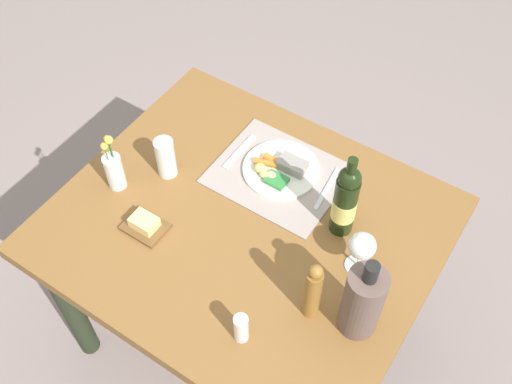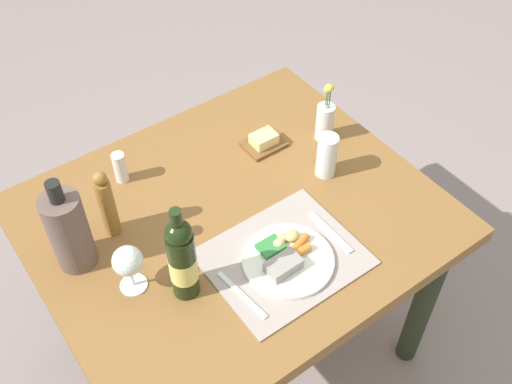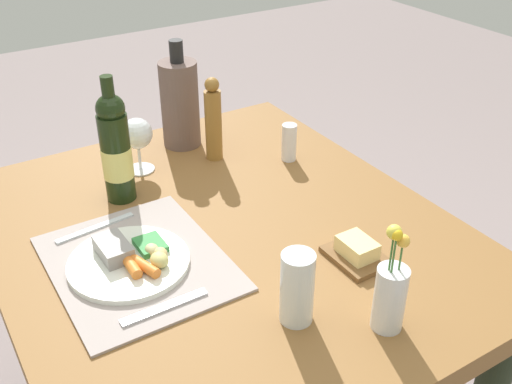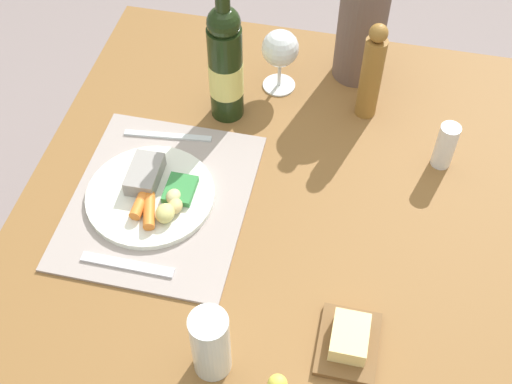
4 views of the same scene
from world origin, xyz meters
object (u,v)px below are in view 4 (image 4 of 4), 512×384
(wine_bottle, at_px, (225,64))
(pepper_mill, at_px, (372,73))
(cooler_bottle, at_px, (362,28))
(salt_shaker, at_px, (445,146))
(fork, at_px, (168,136))
(butter_dish, at_px, (349,340))
(water_tumbler, at_px, (211,347))
(dining_table, at_px, (268,244))
(knife, at_px, (127,265))
(wine_glass, at_px, (280,50))
(dinner_plate, at_px, (152,193))

(wine_bottle, distance_m, pepper_mill, 0.30)
(cooler_bottle, xyz_separation_m, salt_shaker, (0.24, 0.20, -0.07))
(fork, relative_size, butter_dish, 1.42)
(butter_dish, bearing_deg, pepper_mill, -176.35)
(cooler_bottle, xyz_separation_m, water_tumbler, (0.76, -0.14, -0.06))
(dining_table, distance_m, knife, 0.31)
(wine_glass, bearing_deg, butter_dish, 21.40)
(dinner_plate, relative_size, cooler_bottle, 0.83)
(wine_glass, bearing_deg, salt_shaker, 66.79)
(wine_glass, distance_m, butter_dish, 0.65)
(dining_table, relative_size, water_tumbler, 7.79)
(knife, relative_size, wine_glass, 1.18)
(dinner_plate, xyz_separation_m, fork, (-0.16, -0.02, -0.01))
(dining_table, relative_size, butter_dish, 8.75)
(water_tumbler, bearing_deg, knife, -126.70)
(cooler_bottle, bearing_deg, wine_bottle, -53.69)
(pepper_mill, relative_size, cooler_bottle, 0.77)
(dining_table, xyz_separation_m, fork, (-0.15, -0.25, 0.11))
(dining_table, xyz_separation_m, water_tumbler, (0.32, -0.03, 0.17))
(cooler_bottle, bearing_deg, knife, -28.63)
(dining_table, bearing_deg, water_tumbler, -4.74)
(dinner_plate, distance_m, pepper_mill, 0.51)
(butter_dish, bearing_deg, salt_shaker, 163.43)
(water_tumbler, distance_m, wine_glass, 0.68)
(fork, bearing_deg, cooler_bottle, 123.01)
(dinner_plate, xyz_separation_m, cooler_bottle, (-0.46, 0.34, 0.11))
(butter_dish, bearing_deg, dining_table, -142.76)
(dinner_plate, xyz_separation_m, wine_glass, (-0.37, 0.18, 0.08))
(butter_dish, distance_m, salt_shaker, 0.46)
(water_tumbler, height_order, butter_dish, water_tumbler)
(fork, xyz_separation_m, butter_dish, (0.39, 0.43, 0.01))
(dining_table, height_order, fork, fork)
(salt_shaker, bearing_deg, knife, -55.18)
(dinner_plate, bearing_deg, butter_dish, 61.23)
(pepper_mill, height_order, cooler_bottle, cooler_bottle)
(wine_bottle, bearing_deg, cooler_bottle, 126.31)
(knife, bearing_deg, fork, -175.92)
(wine_bottle, height_order, cooler_bottle, wine_bottle)
(cooler_bottle, bearing_deg, wine_glass, -63.24)
(dining_table, xyz_separation_m, pepper_mill, (-0.32, 0.15, 0.22))
(fork, distance_m, wine_bottle, 0.19)
(wine_bottle, bearing_deg, dining_table, 29.82)
(wine_bottle, xyz_separation_m, butter_dish, (0.49, 0.33, -0.12))
(pepper_mill, height_order, salt_shaker, pepper_mill)
(water_tumbler, bearing_deg, butter_dish, 110.78)
(butter_dish, bearing_deg, wine_bottle, -146.38)
(cooler_bottle, height_order, salt_shaker, cooler_bottle)
(dinner_plate, distance_m, cooler_bottle, 0.58)
(fork, bearing_deg, water_tumbler, 18.95)
(water_tumbler, bearing_deg, pepper_mill, 164.61)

